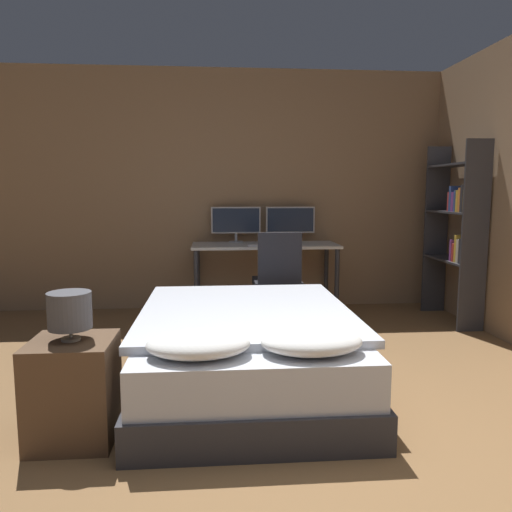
% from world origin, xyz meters
% --- Properties ---
extents(wall_back, '(12.00, 0.06, 2.70)m').
position_xyz_m(wall_back, '(0.00, 3.89, 1.35)').
color(wall_back, '#8E7051').
rests_on(wall_back, ground_plane).
extents(bed, '(1.44, 2.00, 0.61)m').
position_xyz_m(bed, '(-0.36, 1.43, 0.27)').
color(bed, '#2D2D33').
rests_on(bed, ground_plane).
extents(nightstand, '(0.44, 0.43, 0.56)m').
position_xyz_m(nightstand, '(-1.34, 0.78, 0.28)').
color(nightstand, brown).
rests_on(nightstand, ground_plane).
extents(bedside_lamp, '(0.23, 0.23, 0.26)m').
position_xyz_m(bedside_lamp, '(-1.34, 0.78, 0.72)').
color(bedside_lamp, gray).
rests_on(bedside_lamp, nightstand).
extents(desk, '(1.58, 0.61, 0.77)m').
position_xyz_m(desk, '(-0.02, 3.51, 0.68)').
color(desk, beige).
rests_on(desk, ground_plane).
extents(monitor_left, '(0.55, 0.16, 0.40)m').
position_xyz_m(monitor_left, '(-0.33, 3.72, 1.00)').
color(monitor_left, '#B7B7BC').
rests_on(monitor_left, desk).
extents(monitor_right, '(0.55, 0.16, 0.40)m').
position_xyz_m(monitor_right, '(0.28, 3.72, 1.00)').
color(monitor_right, '#B7B7BC').
rests_on(monitor_right, desk).
extents(keyboard, '(0.41, 0.13, 0.02)m').
position_xyz_m(keyboard, '(-0.02, 3.31, 0.78)').
color(keyboard, '#B7B7BC').
rests_on(keyboard, desk).
extents(computer_mouse, '(0.07, 0.05, 0.04)m').
position_xyz_m(computer_mouse, '(0.27, 3.31, 0.79)').
color(computer_mouse, '#B7B7BC').
rests_on(computer_mouse, desk).
extents(office_chair, '(0.52, 0.52, 0.97)m').
position_xyz_m(office_chair, '(0.03, 2.82, 0.39)').
color(office_chair, black).
rests_on(office_chair, ground_plane).
extents(bookshelf, '(0.26, 0.86, 1.83)m').
position_xyz_m(bookshelf, '(1.88, 2.95, 1.02)').
color(bookshelf, '#333338').
rests_on(bookshelf, ground_plane).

